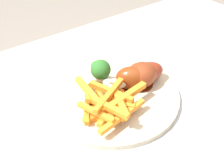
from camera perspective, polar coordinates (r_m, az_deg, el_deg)
The scene contains 7 objects.
dining_table at distance 0.57m, azimuth 3.23°, elevation -13.97°, with size 1.25×0.75×0.73m.
dinner_plate at distance 0.52m, azimuth 0.00°, elevation -2.22°, with size 0.28×0.28×0.01m, color beige.
broccoli_floret_front at distance 0.51m, azimuth -2.50°, elevation 3.07°, with size 0.05×0.04×0.06m.
carrot_fries_pile at distance 0.46m, azimuth -1.06°, elevation -4.36°, with size 0.14×0.15×0.04m.
chicken_drumstick_near at distance 0.51m, azimuth 3.94°, elevation 1.31°, with size 0.11×0.09×0.05m.
chicken_drumstick_far at distance 0.53m, azimuth 7.07°, elevation 2.39°, with size 0.14×0.06×0.05m.
chicken_drumstick_extra at distance 0.52m, azimuth 6.33°, elevation 1.89°, with size 0.12×0.06×0.05m.
Camera 1 is at (0.23, 0.25, 1.08)m, focal length 40.18 mm.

